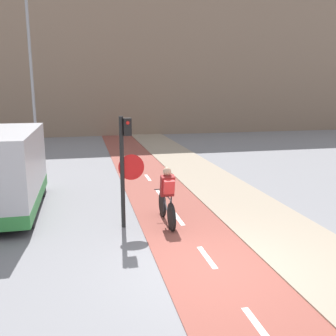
# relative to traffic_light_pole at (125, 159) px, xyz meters

# --- Properties ---
(ground_plane) EXTENTS (120.00, 120.00, 0.00)m
(ground_plane) POSITION_rel_traffic_light_pole_xyz_m (1.47, -2.76, -1.82)
(ground_plane) COLOR gray
(bike_lane) EXTENTS (2.23, 60.00, 0.02)m
(bike_lane) POSITION_rel_traffic_light_pole_xyz_m (1.47, -2.75, -1.81)
(bike_lane) COLOR brown
(bike_lane) RESTS_ON ground_plane
(sidewalk_strip) EXTENTS (2.40, 60.00, 0.05)m
(sidewalk_strip) POSITION_rel_traffic_light_pole_xyz_m (3.78, -2.76, -1.79)
(sidewalk_strip) COLOR gray
(sidewalk_strip) RESTS_ON ground_plane
(building_row_background) EXTENTS (60.00, 5.20, 11.41)m
(building_row_background) POSITION_rel_traffic_light_pole_xyz_m (1.47, 21.97, 3.90)
(building_row_background) COLOR #89705B
(building_row_background) RESTS_ON ground_plane
(traffic_light_pole) EXTENTS (0.67, 0.25, 2.92)m
(traffic_light_pole) POSITION_rel_traffic_light_pole_xyz_m (0.00, 0.00, 0.00)
(traffic_light_pole) COLOR black
(traffic_light_pole) RESTS_ON ground_plane
(street_lamp_far) EXTENTS (0.36, 0.36, 8.04)m
(street_lamp_far) POSITION_rel_traffic_light_pole_xyz_m (-3.33, 10.30, 3.00)
(street_lamp_far) COLOR gray
(street_lamp_far) RESTS_ON ground_plane
(cyclist_near) EXTENTS (0.46, 1.85, 1.56)m
(cyclist_near) POSITION_rel_traffic_light_pole_xyz_m (1.09, -0.02, -1.09)
(cyclist_near) COLOR black
(cyclist_near) RESTS_ON ground_plane
(van) EXTENTS (1.95, 4.67, 2.41)m
(van) POSITION_rel_traffic_light_pole_xyz_m (-3.34, 1.99, -0.63)
(van) COLOR #B7B7BC
(van) RESTS_ON ground_plane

